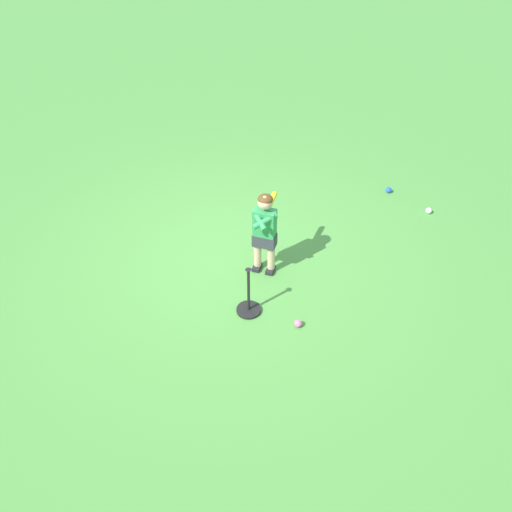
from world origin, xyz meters
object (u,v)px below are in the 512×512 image
Objects in this scene: play_ball_far_right at (389,190)px; batting_tee at (249,304)px; play_ball_near_batter at (429,211)px; play_ball_far_left at (298,323)px; child_batter at (265,227)px.

batting_tee is at bearing 69.60° from play_ball_far_right.
play_ball_far_left is (1.09, 2.61, 0.00)m from play_ball_near_batter.
batting_tee is at bearing -3.92° from play_ball_far_left.
child_batter is 0.91m from batting_tee.
play_ball_near_batter is (-1.74, -1.84, -0.61)m from child_batter.
batting_tee reaches higher than play_ball_near_batter.
child_batter is at bearing -49.70° from play_ball_far_left.
play_ball_near_batter is at bearing 152.05° from play_ball_far_right.
batting_tee reaches higher than play_ball_far_right.
batting_tee reaches higher than play_ball_far_left.
batting_tee is (1.07, 2.89, 0.06)m from play_ball_far_right.
play_ball_near_batter is at bearing -112.61° from play_ball_far_left.
child_batter is 12.47× the size of play_ball_far_left.
child_batter is 12.62× the size of play_ball_near_batter.
play_ball_far_right is 0.14× the size of batting_tee.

